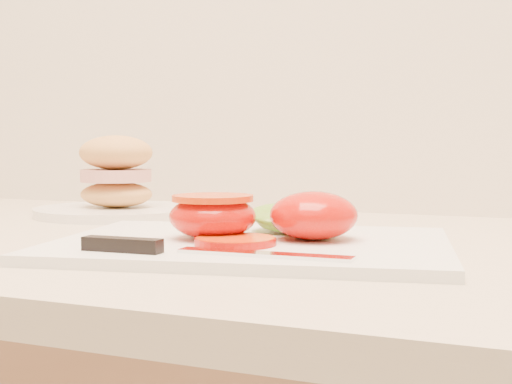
% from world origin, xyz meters
% --- Properties ---
extents(cutting_board, '(0.41, 0.33, 0.01)m').
position_xyz_m(cutting_board, '(-0.26, 1.60, 0.94)').
color(cutting_board, white).
rests_on(cutting_board, counter).
extents(tomato_half_dome, '(0.08, 0.08, 0.05)m').
position_xyz_m(tomato_half_dome, '(-0.21, 1.63, 0.96)').
color(tomato_half_dome, red).
rests_on(tomato_half_dome, cutting_board).
extents(tomato_half_cut, '(0.08, 0.08, 0.04)m').
position_xyz_m(tomato_half_cut, '(-0.30, 1.60, 0.96)').
color(tomato_half_cut, red).
rests_on(tomato_half_cut, cutting_board).
extents(tomato_slice_0, '(0.07, 0.07, 0.01)m').
position_xyz_m(tomato_slice_0, '(-0.26, 1.57, 0.94)').
color(tomato_slice_0, '#E5530D').
rests_on(tomato_slice_0, cutting_board).
extents(lettuce_leaf_0, '(0.12, 0.14, 0.02)m').
position_xyz_m(lettuce_leaf_0, '(-0.25, 1.69, 0.95)').
color(lettuce_leaf_0, '#6FBA31').
rests_on(lettuce_leaf_0, cutting_board).
extents(knife, '(0.23, 0.05, 0.01)m').
position_xyz_m(knife, '(-0.29, 1.50, 0.94)').
color(knife, silver).
rests_on(knife, cutting_board).
extents(sandwich_plate, '(0.23, 0.23, 0.11)m').
position_xyz_m(sandwich_plate, '(-0.56, 1.82, 0.97)').
color(sandwich_plate, white).
rests_on(sandwich_plate, counter).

